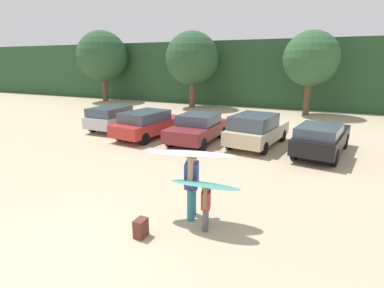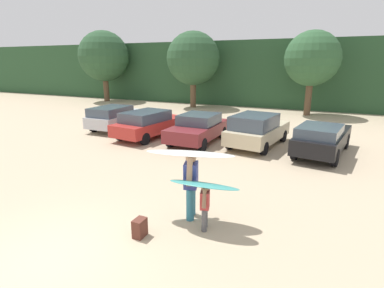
# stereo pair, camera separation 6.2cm
# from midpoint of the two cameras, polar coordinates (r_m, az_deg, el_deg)

# --- Properties ---
(ground_plane) EXTENTS (120.00, 120.00, 0.00)m
(ground_plane) POSITION_cam_midpoint_polar(r_m,az_deg,el_deg) (7.41, -25.24, -19.23)
(ground_plane) COLOR tan
(hillside_ridge) EXTENTS (108.00, 12.00, 5.92)m
(hillside_ridge) POSITION_cam_midpoint_polar(r_m,az_deg,el_deg) (33.88, 16.53, 12.82)
(hillside_ridge) COLOR #284C2D
(hillside_ridge) RESTS_ON ground_plane
(tree_ridge_back) EXTENTS (5.05, 5.05, 7.11)m
(tree_ridge_back) POSITION_cam_midpoint_polar(r_m,az_deg,el_deg) (33.39, -16.25, 15.59)
(tree_ridge_back) COLOR brown
(tree_ridge_back) RESTS_ON ground_plane
(tree_center) EXTENTS (4.65, 4.65, 6.65)m
(tree_center) POSITION_cam_midpoint_polar(r_m,az_deg,el_deg) (27.66, 0.29, 15.80)
(tree_center) COLOR brown
(tree_center) RESTS_ON ground_plane
(tree_center_right) EXTENTS (4.08, 4.08, 6.32)m
(tree_center_right) POSITION_cam_midpoint_polar(r_m,az_deg,el_deg) (25.06, 21.79, 14.71)
(tree_center_right) COLOR brown
(tree_center_right) RESTS_ON ground_plane
(parked_car_silver) EXTENTS (1.87, 4.28, 1.45)m
(parked_car_silver) POSITION_cam_midpoint_polar(r_m,az_deg,el_deg) (19.13, -13.87, 5.00)
(parked_car_silver) COLOR silver
(parked_car_silver) RESTS_ON ground_plane
(parked_car_red) EXTENTS (2.43, 4.69, 1.47)m
(parked_car_red) POSITION_cam_midpoint_polar(r_m,az_deg,el_deg) (16.73, -8.02, 3.90)
(parked_car_red) COLOR #B72D28
(parked_car_red) RESTS_ON ground_plane
(parked_car_maroon) EXTENTS (1.96, 4.21, 1.45)m
(parked_car_maroon) POSITION_cam_midpoint_polar(r_m,az_deg,el_deg) (15.49, 1.30, 3.07)
(parked_car_maroon) COLOR maroon
(parked_car_maroon) RESTS_ON ground_plane
(parked_car_champagne) EXTENTS (2.48, 4.51, 1.61)m
(parked_car_champagne) POSITION_cam_midpoint_polar(r_m,az_deg,el_deg) (15.10, 12.28, 2.68)
(parked_car_champagne) COLOR beige
(parked_car_champagne) RESTS_ON ground_plane
(parked_car_black) EXTENTS (2.44, 4.90, 1.45)m
(parked_car_black) POSITION_cam_midpoint_polar(r_m,az_deg,el_deg) (14.54, 23.46, 1.07)
(parked_car_black) COLOR black
(parked_car_black) RESTS_ON ground_plane
(person_adult) EXTENTS (0.44, 0.88, 1.81)m
(person_adult) POSITION_cam_midpoint_polar(r_m,az_deg,el_deg) (7.90, 0.02, -7.08)
(person_adult) COLOR teal
(person_adult) RESTS_ON ground_plane
(person_child) EXTENTS (0.29, 0.54, 1.19)m
(person_child) POSITION_cam_midpoint_polar(r_m,az_deg,el_deg) (7.51, 2.68, -11.28)
(person_child) COLOR #4C4C51
(person_child) RESTS_ON ground_plane
(surfboard_white) EXTENTS (2.39, 1.13, 0.11)m
(surfboard_white) POSITION_cam_midpoint_polar(r_m,az_deg,el_deg) (7.65, -0.18, -1.81)
(surfboard_white) COLOR white
(surfboard_teal) EXTENTS (1.78, 0.63, 0.15)m
(surfboard_teal) POSITION_cam_midpoint_polar(r_m,az_deg,el_deg) (7.29, 2.47, -7.73)
(surfboard_teal) COLOR teal
(backpack_dropped) EXTENTS (0.24, 0.34, 0.45)m
(backpack_dropped) POSITION_cam_midpoint_polar(r_m,az_deg,el_deg) (7.51, -9.59, -15.33)
(backpack_dropped) COLOR #592D23
(backpack_dropped) RESTS_ON ground_plane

